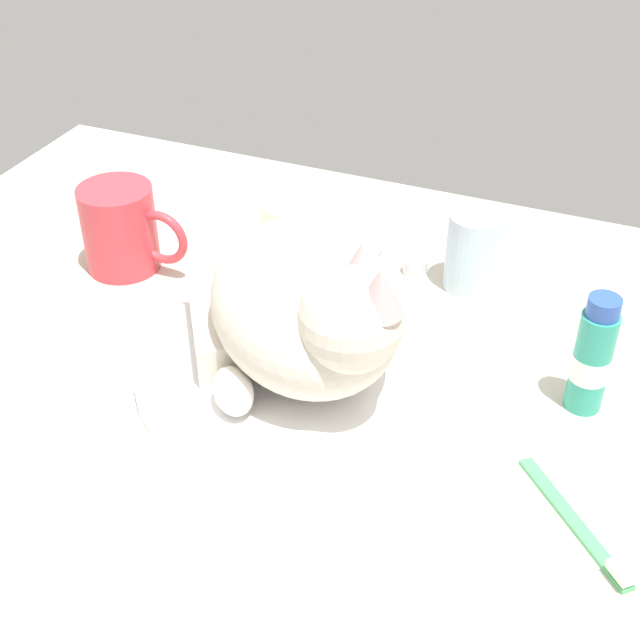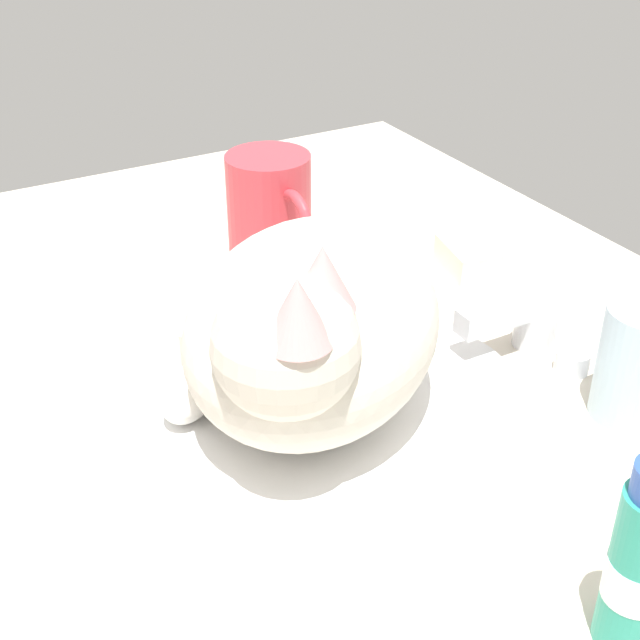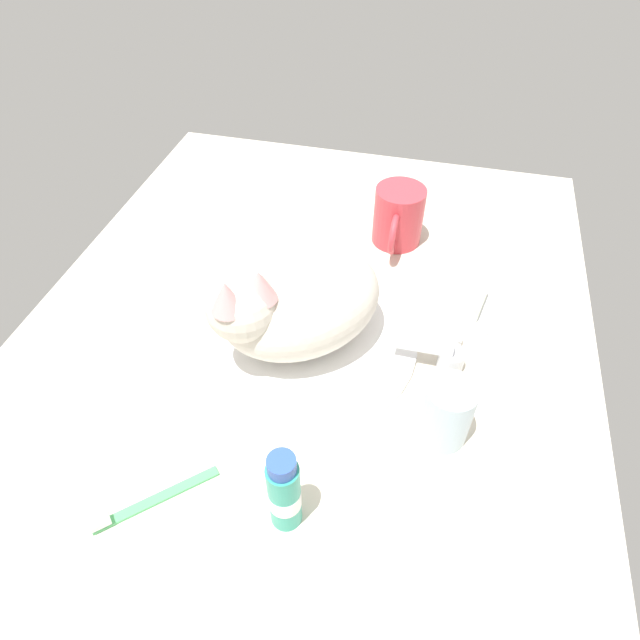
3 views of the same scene
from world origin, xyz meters
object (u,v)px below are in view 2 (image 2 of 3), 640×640
object	(u,v)px
cat	(306,330)
coffee_mug	(271,205)
faucet	(524,326)
rinse_cup	(639,363)
soap_bar	(467,257)

from	to	relation	value
cat	coffee_mug	world-z (taller)	cat
faucet	rinse_cup	distance (cm)	11.29
cat	soap_bar	size ratio (longest dim) A/B	4.71
faucet	coffee_mug	distance (cm)	28.50
cat	faucet	bearing A→B (deg)	91.62
faucet	rinse_cup	bearing A→B (deg)	5.52
rinse_cup	faucet	bearing A→B (deg)	-174.48
cat	soap_bar	distance (cm)	27.34
coffee_mug	rinse_cup	xyz separation A→B (cm)	(37.53, 11.10, -0.48)
rinse_cup	soap_bar	size ratio (longest dim) A/B	1.43
cat	soap_bar	world-z (taller)	cat
cat	soap_bar	xyz separation A→B (cm)	(-12.30, 23.71, -5.80)
faucet	cat	size ratio (longest dim) A/B	0.40
cat	rinse_cup	distance (cm)	24.44
coffee_mug	rinse_cup	size ratio (longest dim) A/B	1.43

